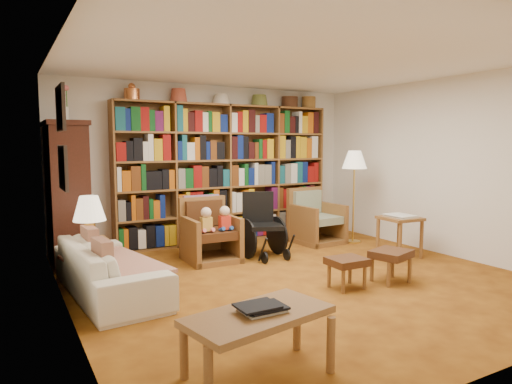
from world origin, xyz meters
TOP-DOWN VIEW (x-y plane):
  - floor at (0.00, 0.00)m, footprint 5.00×5.00m
  - ceiling at (0.00, 0.00)m, footprint 5.00×5.00m
  - wall_back at (0.00, 2.50)m, footprint 5.00×0.00m
  - wall_front at (0.00, -2.50)m, footprint 5.00×0.00m
  - wall_left at (-2.50, 0.00)m, footprint 0.00×5.00m
  - wall_right at (2.50, 0.00)m, footprint 0.00×5.00m
  - bookshelf at (0.20, 2.33)m, footprint 3.60×0.30m
  - curio_cabinet at (-2.25, 2.00)m, footprint 0.50×0.95m
  - framed_pictures at (-2.48, 0.30)m, footprint 0.03×0.52m
  - sofa at (-2.05, 0.51)m, footprint 1.94×0.88m
  - sofa_throw at (-2.00, 0.51)m, footprint 0.98×1.48m
  - cushion_left at (-2.18, 0.86)m, footprint 0.14×0.38m
  - cushion_right at (-2.18, 0.16)m, footprint 0.15×0.37m
  - side_table_lamp at (-2.15, 1.00)m, footprint 0.37×0.37m
  - table_lamp at (-2.15, 1.00)m, footprint 0.36×0.36m
  - armchair_leather at (-0.57, 1.34)m, footprint 0.69×0.74m
  - armchair_sage at (1.37, 1.57)m, footprint 0.74×0.76m
  - wheelchair at (0.16, 1.13)m, footprint 0.57×0.72m
  - floor_lamp at (1.89, 1.21)m, footprint 0.39×0.39m
  - side_table_papers at (1.80, 0.15)m, footprint 0.52×0.52m
  - footstool_a at (0.25, -0.56)m, footprint 0.41×0.35m
  - footstool_b at (0.84, -0.63)m, footprint 0.53×0.48m
  - coffee_table at (-1.52, -1.73)m, footprint 1.08×0.68m

SIDE VIEW (x-z plane):
  - floor at x=0.00m, z-range 0.00..0.00m
  - sofa at x=-2.05m, z-range 0.00..0.55m
  - footstool_a at x=0.25m, z-range 0.11..0.44m
  - sofa_throw at x=-2.00m, z-range 0.28..0.32m
  - footstool_b at x=0.84m, z-range 0.12..0.49m
  - armchair_sage at x=1.37m, z-range -0.10..0.76m
  - armchair_leather at x=-0.57m, z-range -0.08..0.78m
  - side_table_lamp at x=-2.15m, z-range 0.11..0.62m
  - coffee_table at x=-1.52m, z-range 0.14..0.64m
  - wheelchair at x=0.16m, z-range -0.04..0.86m
  - cushion_left at x=-2.18m, z-range 0.27..0.63m
  - cushion_right at x=-2.18m, z-range 0.27..0.63m
  - side_table_papers at x=1.80m, z-range 0.17..0.77m
  - table_lamp at x=-2.15m, z-range 0.59..1.08m
  - curio_cabinet at x=-2.25m, z-range -0.25..2.15m
  - bookshelf at x=0.20m, z-range -0.04..2.38m
  - wall_back at x=0.00m, z-range -1.25..3.75m
  - wall_front at x=0.00m, z-range -1.25..3.75m
  - wall_left at x=-2.50m, z-range -1.25..3.75m
  - wall_right at x=2.50m, z-range -1.25..3.75m
  - floor_lamp at x=1.89m, z-range 0.53..2.00m
  - framed_pictures at x=-2.48m, z-range 1.14..2.11m
  - ceiling at x=0.00m, z-range 2.50..2.50m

